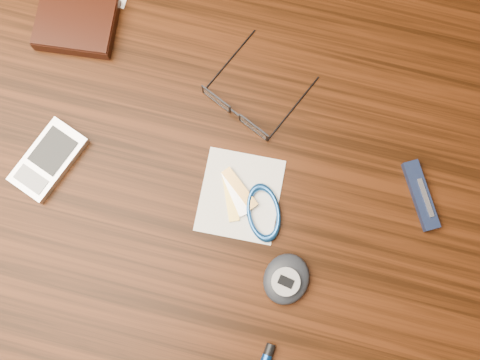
{
  "coord_description": "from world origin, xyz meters",
  "views": [
    {
      "loc": [
        0.07,
        -0.14,
        1.49
      ],
      "look_at": [
        0.03,
        0.01,
        0.76
      ],
      "focal_mm": 45.0,
      "sensor_mm": 36.0,
      "label": 1
    }
  ],
  "objects_px": {
    "pda_phone": "(48,160)",
    "pocket_knife": "(421,195)",
    "notepad_keys": "(252,204)",
    "wallet_and_card": "(77,22)",
    "desk": "(218,195)",
    "pedometer": "(286,279)",
    "eyeglasses": "(238,110)"
  },
  "relations": [
    {
      "from": "pda_phone",
      "to": "pocket_knife",
      "type": "relative_size",
      "value": 1.27
    },
    {
      "from": "eyeglasses",
      "to": "pedometer",
      "type": "height_order",
      "value": "pedometer"
    },
    {
      "from": "pda_phone",
      "to": "notepad_keys",
      "type": "distance_m",
      "value": 0.26
    },
    {
      "from": "desk",
      "to": "pda_phone",
      "type": "height_order",
      "value": "pda_phone"
    },
    {
      "from": "eyeglasses",
      "to": "wallet_and_card",
      "type": "bearing_deg",
      "value": 164.66
    },
    {
      "from": "pedometer",
      "to": "desk",
      "type": "bearing_deg",
      "value": 139.71
    },
    {
      "from": "wallet_and_card",
      "to": "pocket_knife",
      "type": "height_order",
      "value": "wallet_and_card"
    },
    {
      "from": "pocket_knife",
      "to": "desk",
      "type": "bearing_deg",
      "value": -170.06
    },
    {
      "from": "wallet_and_card",
      "to": "pocket_knife",
      "type": "relative_size",
      "value": 1.51
    },
    {
      "from": "pedometer",
      "to": "pocket_knife",
      "type": "xyz_separation_m",
      "value": [
        0.14,
        0.14,
        -0.01
      ]
    },
    {
      "from": "wallet_and_card",
      "to": "eyeglasses",
      "type": "height_order",
      "value": "eyeglasses"
    },
    {
      "from": "desk",
      "to": "pedometer",
      "type": "bearing_deg",
      "value": -40.29
    },
    {
      "from": "eyeglasses",
      "to": "notepad_keys",
      "type": "bearing_deg",
      "value": -67.51
    },
    {
      "from": "wallet_and_card",
      "to": "notepad_keys",
      "type": "height_order",
      "value": "wallet_and_card"
    },
    {
      "from": "eyeglasses",
      "to": "pda_phone",
      "type": "bearing_deg",
      "value": -150.53
    },
    {
      "from": "wallet_and_card",
      "to": "pedometer",
      "type": "distance_m",
      "value": 0.43
    },
    {
      "from": "pocket_knife",
      "to": "pda_phone",
      "type": "bearing_deg",
      "value": -171.29
    },
    {
      "from": "eyeglasses",
      "to": "pedometer",
      "type": "distance_m",
      "value": 0.22
    },
    {
      "from": "pocket_knife",
      "to": "wallet_and_card",
      "type": "bearing_deg",
      "value": 166.58
    },
    {
      "from": "pda_phone",
      "to": "pocket_knife",
      "type": "xyz_separation_m",
      "value": [
        0.46,
        0.07,
        -0.0
      ]
    },
    {
      "from": "eyeglasses",
      "to": "desk",
      "type": "bearing_deg",
      "value": -93.68
    },
    {
      "from": "pedometer",
      "to": "wallet_and_card",
      "type": "bearing_deg",
      "value": 143.21
    },
    {
      "from": "desk",
      "to": "pedometer",
      "type": "distance_m",
      "value": 0.19
    },
    {
      "from": "wallet_and_card",
      "to": "pedometer",
      "type": "xyz_separation_m",
      "value": [
        0.34,
        -0.26,
        0.0
      ]
    },
    {
      "from": "notepad_keys",
      "to": "pocket_knife",
      "type": "xyz_separation_m",
      "value": [
        0.2,
        0.06,
        0.0
      ]
    },
    {
      "from": "eyeglasses",
      "to": "notepad_keys",
      "type": "xyz_separation_m",
      "value": [
        0.05,
        -0.11,
        -0.01
      ]
    },
    {
      "from": "eyeglasses",
      "to": "pocket_knife",
      "type": "xyz_separation_m",
      "value": [
        0.25,
        -0.05,
        -0.0
      ]
    },
    {
      "from": "notepad_keys",
      "to": "pocket_knife",
      "type": "height_order",
      "value": "pocket_knife"
    },
    {
      "from": "notepad_keys",
      "to": "desk",
      "type": "bearing_deg",
      "value": 161.36
    },
    {
      "from": "pda_phone",
      "to": "notepad_keys",
      "type": "bearing_deg",
      "value": 1.88
    },
    {
      "from": "pda_phone",
      "to": "pedometer",
      "type": "height_order",
      "value": "pedometer"
    },
    {
      "from": "eyeglasses",
      "to": "pda_phone",
      "type": "height_order",
      "value": "eyeglasses"
    }
  ]
}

